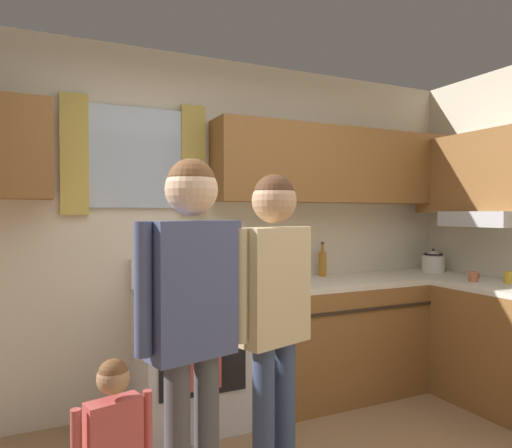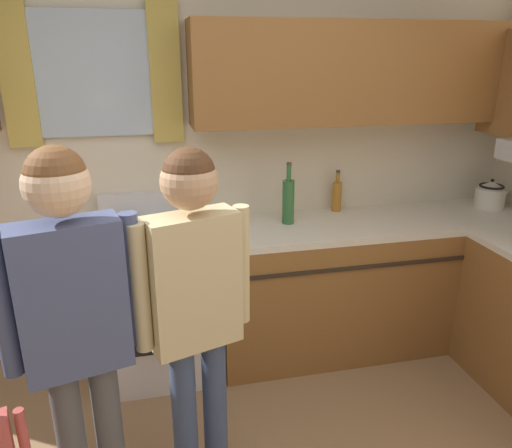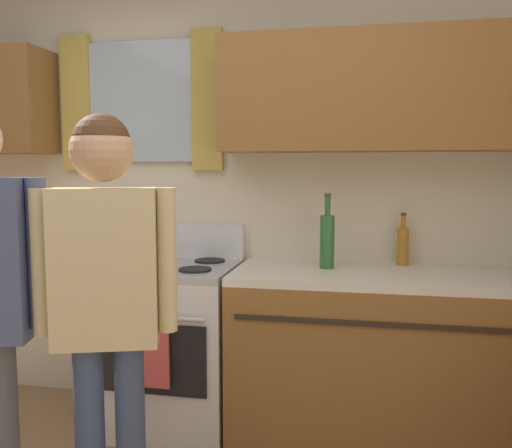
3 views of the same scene
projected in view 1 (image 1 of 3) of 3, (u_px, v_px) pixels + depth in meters
back_wall_unit at (208, 204)px, 3.45m from camera, size 4.60×0.42×2.60m
kitchen_counter_run at (415, 340)px, 3.53m from camera, size 2.13×1.83×0.90m
stove_oven at (189, 354)px, 3.11m from camera, size 0.68×0.67×1.10m
bottle_wine_green at (291, 262)px, 3.51m from camera, size 0.08×0.08×0.39m
bottle_oil_amber at (322, 263)px, 3.84m from camera, size 0.06×0.06×0.29m
cup_terracotta at (473, 277)px, 3.52m from camera, size 0.11×0.07×0.08m
mug_mustard_yellow at (510, 277)px, 3.44m from camera, size 0.12×0.08×0.09m
stovetop_kettle at (433, 261)px, 4.15m from camera, size 0.27×0.20×0.21m
adult_holding_child at (192, 303)px, 1.94m from camera, size 0.50×0.25×1.66m
adult_in_plaid at (274, 298)px, 2.22m from camera, size 0.48×0.26×1.61m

